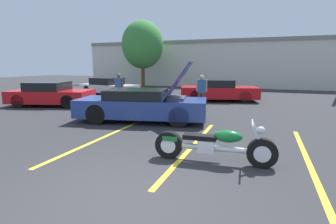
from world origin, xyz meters
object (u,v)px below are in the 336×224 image
Objects in this scene: show_car_hood_open at (142,105)px; spectator_by_show_car at (202,89)px; tree_background at (143,45)px; spectator_midground at (119,86)px; motorcycle at (213,145)px; parked_car_left_row at (108,87)px; parked_car_mid_right_row at (218,91)px; parked_car_mid_left_row at (51,94)px.

spectator_by_show_car is at bearing 55.42° from show_car_hood_open.
spectator_midground is at bearing -71.16° from tree_background.
spectator_midground reaches higher than spectator_by_show_car.
parked_car_left_row is at bearing 128.04° from motorcycle.
parked_car_mid_right_row is at bearing 85.55° from spectator_by_show_car.
spectator_by_show_car is 4.38m from spectator_midground.
motorcycle is at bearing -95.56° from parked_car_mid_right_row.
parked_car_left_row is at bearing 129.07° from spectator_midground.
parked_car_mid_left_row is at bearing -75.17° from parked_car_left_row.
tree_background reaches higher than show_car_hood_open.
spectator_by_show_car is (-0.25, -3.25, 0.36)m from parked_car_mid_right_row.
spectator_midground is at bearing -158.56° from parked_car_mid_right_row.
spectator_by_show_car is (7.73, -4.00, 0.40)m from parked_car_left_row.
spectator_midground is (3.18, 1.45, 0.39)m from parked_car_mid_left_row.
motorcycle is 0.59× the size of parked_car_mid_left_row.
parked_car_left_row is (0.02, -5.75, -3.30)m from tree_background.
tree_background is 3.71× the size of spectator_by_show_car.
spectator_midground is at bearing -37.82° from parked_car_left_row.
parked_car_mid_left_row is at bearing 151.64° from show_car_hood_open.
spectator_by_show_car reaches higher than parked_car_left_row.
show_car_hood_open is at bearing -112.92° from spectator_by_show_car.
tree_background reaches higher than motorcycle.
show_car_hood_open reaches higher than parked_car_left_row.
spectator_midground is (-4.38, -0.12, 0.02)m from spectator_by_show_car.
parked_car_left_row is at bearing 152.61° from spectator_by_show_car.
parked_car_mid_left_row is (0.17, -5.58, 0.03)m from parked_car_left_row.
motorcycle is at bearing -56.85° from show_car_hood_open.
spectator_midground is at bearing 120.15° from show_car_hood_open.
show_car_hood_open reaches higher than spectator_by_show_car.
parked_car_left_row is at bearing 75.63° from parked_car_mid_left_row.
spectator_by_show_car is 0.99× the size of spectator_midground.
show_car_hood_open is (6.31, -13.16, -3.25)m from tree_background.
parked_car_mid_left_row reaches higher than parked_car_left_row.
parked_car_mid_left_row is at bearing -168.26° from spectator_by_show_car.
motorcycle is 4.66m from show_car_hood_open.
show_car_hood_open is 3.08× the size of spectator_by_show_car.
parked_car_mid_right_row is at bearing 36.04° from spectator_midground.
show_car_hood_open is 1.07× the size of parked_car_mid_right_row.
parked_car_mid_right_row reaches higher than parked_car_mid_left_row.
parked_car_left_row is 5.33m from spectator_midground.
parked_car_mid_left_row is at bearing -162.92° from parked_car_mid_right_row.
spectator_midground is at bearing -178.42° from spectator_by_show_car.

